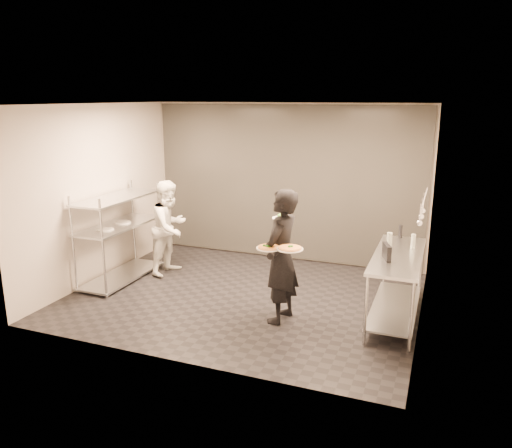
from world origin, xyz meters
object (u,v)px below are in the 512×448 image
at_px(pass_rack, 119,233).
at_px(chef, 170,227).
at_px(prep_counter, 397,275).
at_px(bottle_green, 389,242).
at_px(pizza_plate_near, 269,247).
at_px(pos_monitor, 387,252).
at_px(bottle_clear, 413,241).
at_px(salad_plate, 281,217).
at_px(pizza_plate_far, 290,248).
at_px(waiter, 281,257).
at_px(bottle_dark, 400,231).

height_order(pass_rack, chef, chef).
relative_size(prep_counter, bottle_green, 7.18).
bearing_deg(pass_rack, pizza_plate_near, -15.31).
bearing_deg(pos_monitor, pizza_plate_near, 179.51).
bearing_deg(bottle_clear, salad_plate, -162.18).
distance_m(salad_plate, bottle_clear, 1.80).
height_order(pizza_plate_far, pos_monitor, pizza_plate_far).
bearing_deg(salad_plate, bottle_green, 12.35).
bearing_deg(waiter, chef, -108.62).
xyz_separation_m(prep_counter, bottle_green, (-0.13, 0.09, 0.42)).
bearing_deg(waiter, salad_plate, -154.47).
height_order(pass_rack, salad_plate, pass_rack).
height_order(pizza_plate_far, bottle_green, bottle_green).
distance_m(pass_rack, prep_counter, 4.33).
bearing_deg(waiter, prep_counter, 118.29).
relative_size(prep_counter, pizza_plate_near, 5.80).
distance_m(pizza_plate_near, pizza_plate_far, 0.28).
bearing_deg(pizza_plate_near, chef, 149.09).
bearing_deg(bottle_clear, pizza_plate_far, -141.34).
relative_size(chef, bottle_clear, 7.94).
distance_m(pass_rack, salad_plate, 2.87).
bearing_deg(pos_monitor, pizza_plate_far, -175.59).
relative_size(pass_rack, pizza_plate_near, 5.15).
relative_size(pos_monitor, bottle_dark, 1.45).
bearing_deg(salad_plate, pizza_plate_far, -62.09).
relative_size(pos_monitor, bottle_green, 1.09).
height_order(pizza_plate_far, bottle_clear, pizza_plate_far).
relative_size(pizza_plate_near, salad_plate, 1.25).
bearing_deg(waiter, pizza_plate_near, -16.14).
distance_m(waiter, salad_plate, 0.57).
distance_m(waiter, pos_monitor, 1.33).
xyz_separation_m(pos_monitor, bottle_clear, (0.27, 0.60, 0.00)).
bearing_deg(bottle_dark, bottle_clear, -66.43).
relative_size(pizza_plate_near, bottle_green, 1.24).
distance_m(bottle_green, bottle_dark, 0.72).
distance_m(waiter, bottle_dark, 1.92).
xyz_separation_m(prep_counter, pizza_plate_near, (-1.51, -0.77, 0.44)).
xyz_separation_m(pizza_plate_far, salad_plate, (-0.30, 0.57, 0.25)).
relative_size(pass_rack, waiter, 0.90).
bearing_deg(prep_counter, salad_plate, -171.84).
bearing_deg(bottle_green, prep_counter, -33.04).
relative_size(chef, pizza_plate_far, 4.75).
bearing_deg(salad_plate, waiter, -71.44).
relative_size(waiter, bottle_clear, 8.96).
relative_size(salad_plate, pos_monitor, 0.91).
height_order(pizza_plate_far, bottle_dark, pizza_plate_far).
relative_size(prep_counter, bottle_clear, 9.08).
relative_size(pass_rack, chef, 1.02).
bearing_deg(pizza_plate_far, pass_rack, 165.83).
xyz_separation_m(pass_rack, bottle_green, (4.20, 0.09, 0.28)).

